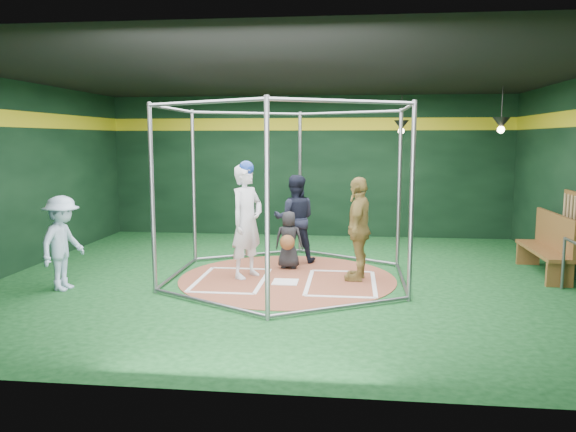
# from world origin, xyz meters

# --- Properties ---
(room_shell) EXTENTS (10.10, 9.10, 3.53)m
(room_shell) POSITION_xyz_m (0.00, 0.01, 1.75)
(room_shell) COLOR #0D3915
(room_shell) RESTS_ON ground
(clay_disc) EXTENTS (3.80, 3.80, 0.01)m
(clay_disc) POSITION_xyz_m (0.00, 0.00, 0.01)
(clay_disc) COLOR brown
(clay_disc) RESTS_ON ground
(home_plate) EXTENTS (0.43, 0.43, 0.01)m
(home_plate) POSITION_xyz_m (0.00, -0.30, 0.02)
(home_plate) COLOR white
(home_plate) RESTS_ON clay_disc
(batter_box_left) EXTENTS (1.17, 1.77, 0.01)m
(batter_box_left) POSITION_xyz_m (-0.95, -0.25, 0.02)
(batter_box_left) COLOR white
(batter_box_left) RESTS_ON clay_disc
(batter_box_right) EXTENTS (1.17, 1.77, 0.01)m
(batter_box_right) POSITION_xyz_m (0.95, -0.25, 0.02)
(batter_box_right) COLOR white
(batter_box_right) RESTS_ON clay_disc
(batting_cage) EXTENTS (4.05, 4.67, 3.00)m
(batting_cage) POSITION_xyz_m (-0.00, -0.00, 1.50)
(batting_cage) COLOR gray
(batting_cage) RESTS_ON ground
(pendant_lamp_near) EXTENTS (0.34, 0.34, 0.90)m
(pendant_lamp_near) POSITION_xyz_m (2.20, 3.60, 2.74)
(pendant_lamp_near) COLOR black
(pendant_lamp_near) RESTS_ON room_shell
(pendant_lamp_far) EXTENTS (0.34, 0.34, 0.90)m
(pendant_lamp_far) POSITION_xyz_m (4.00, 2.00, 2.74)
(pendant_lamp_far) COLOR black
(pendant_lamp_far) RESTS_ON room_shell
(batter_figure) EXTENTS (0.77, 0.86, 2.06)m
(batter_figure) POSITION_xyz_m (-0.72, 0.00, 1.03)
(batter_figure) COLOR silver
(batter_figure) RESTS_ON clay_disc
(visitor_leopard) EXTENTS (0.60, 1.11, 1.79)m
(visitor_leopard) POSITION_xyz_m (1.23, 0.06, 0.91)
(visitor_leopard) COLOR tan
(visitor_leopard) RESTS_ON clay_disc
(catcher_figure) EXTENTS (0.55, 0.58, 1.09)m
(catcher_figure) POSITION_xyz_m (-0.06, 0.75, 0.55)
(catcher_figure) COLOR black
(catcher_figure) RESTS_ON clay_disc
(umpire) EXTENTS (0.90, 0.74, 1.73)m
(umpire) POSITION_xyz_m (-0.01, 1.34, 0.88)
(umpire) COLOR black
(umpire) RESTS_ON clay_disc
(bystander_blue) EXTENTS (0.68, 1.05, 1.54)m
(bystander_blue) POSITION_xyz_m (-3.53, -1.13, 0.77)
(bystander_blue) COLOR #ADC9E5
(bystander_blue) RESTS_ON ground
(dugout_bench) EXTENTS (0.45, 1.92, 1.12)m
(dugout_bench) POSITION_xyz_m (4.64, 0.82, 0.57)
(dugout_bench) COLOR brown
(dugout_bench) RESTS_ON ground
(steel_railing) EXTENTS (0.05, 1.01, 0.87)m
(steel_railing) POSITION_xyz_m (4.55, -0.64, 0.58)
(steel_railing) COLOR slate
(steel_railing) RESTS_ON ground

